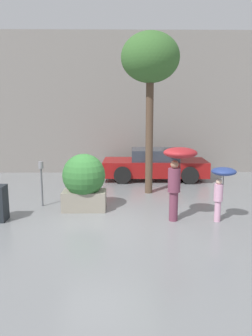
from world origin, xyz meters
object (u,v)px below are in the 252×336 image
object	(u,v)px
planter_box	(84,181)
parked_car_near	(155,165)
parking_meter	(41,174)
person_adult	(178,166)
person_child	(222,181)
street_tree	(150,61)

from	to	relation	value
planter_box	parked_car_near	world-z (taller)	planter_box
parking_meter	person_adult	bearing A→B (deg)	-19.22
person_child	parking_meter	distance (m)	4.94
person_adult	parking_meter	distance (m)	3.92
street_tree	person_child	bearing A→B (deg)	-61.96
parked_car_near	parking_meter	xyz separation A→B (m)	(-3.61, -3.68, 0.36)
person_child	parking_meter	world-z (taller)	person_child
street_tree	parking_meter	bearing A→B (deg)	-154.95
planter_box	parking_meter	distance (m)	1.31
person_adult	street_tree	bearing A→B (deg)	88.49
parked_car_near	person_adult	bearing A→B (deg)	-177.51
parked_car_near	person_child	bearing A→B (deg)	-165.73
person_adult	person_child	bearing A→B (deg)	-17.65
person_adult	street_tree	size ratio (longest dim) A/B	0.36
person_child	parking_meter	size ratio (longest dim) A/B	1.05
planter_box	person_adult	distance (m)	2.65
person_child	parked_car_near	xyz separation A→B (m)	(-1.13, 5.07, -0.47)
person_adult	parking_meter	size ratio (longest dim) A/B	1.41
person_adult	person_child	distance (m)	1.13
parking_meter	person_child	bearing A→B (deg)	-16.45
street_tree	parking_meter	size ratio (longest dim) A/B	3.94
street_tree	person_adult	bearing A→B (deg)	-80.22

